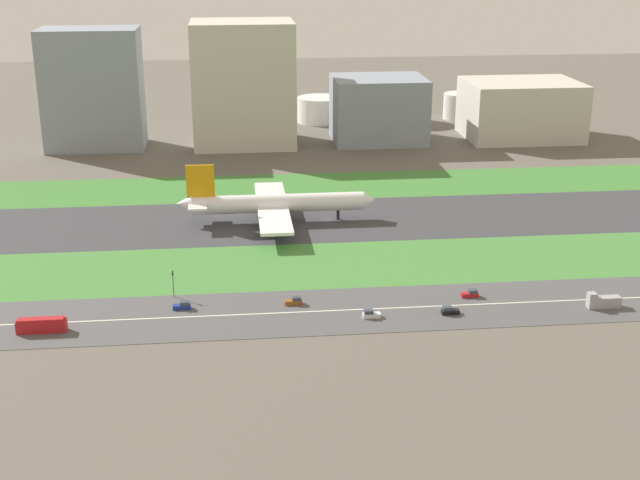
{
  "coord_description": "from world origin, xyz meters",
  "views": [
    {
      "loc": [
        -30.92,
        -268.8,
        88.51
      ],
      "look_at": [
        -6.52,
        -36.5,
        6.0
      ],
      "focal_mm": 48.37,
      "sensor_mm": 36.0,
      "label": 1
    }
  ],
  "objects_px": {
    "fuel_tank_centre": "(389,103)",
    "car_0": "(183,306)",
    "traffic_light": "(173,282)",
    "airliner": "(273,204)",
    "terminal_building": "(93,89)",
    "car_2": "(471,294)",
    "car_3": "(294,301)",
    "hangar_building": "(243,84)",
    "fuel_tank_west": "(320,110)",
    "fuel_tank_east": "(461,106)",
    "bus_0": "(41,325)",
    "car_4": "(371,314)",
    "truck_0": "(603,301)",
    "cargo_warehouse": "(521,110)",
    "car_1": "(449,311)",
    "office_tower": "(378,109)"
  },
  "relations": [
    {
      "from": "hangar_building",
      "to": "cargo_warehouse",
      "type": "relative_size",
      "value": 1.06
    },
    {
      "from": "car_1",
      "to": "fuel_tank_west",
      "type": "height_order",
      "value": "fuel_tank_west"
    },
    {
      "from": "airliner",
      "to": "terminal_building",
      "type": "bearing_deg",
      "value": 122.29
    },
    {
      "from": "truck_0",
      "to": "fuel_tank_west",
      "type": "distance_m",
      "value": 241.6
    },
    {
      "from": "hangar_building",
      "to": "cargo_warehouse",
      "type": "bearing_deg",
      "value": 0.0
    },
    {
      "from": "bus_0",
      "to": "traffic_light",
      "type": "relative_size",
      "value": 1.61
    },
    {
      "from": "car_0",
      "to": "car_4",
      "type": "bearing_deg",
      "value": -12.2
    },
    {
      "from": "car_3",
      "to": "car_0",
      "type": "xyz_separation_m",
      "value": [
        -28.14,
        0.0,
        0.0
      ]
    },
    {
      "from": "traffic_light",
      "to": "hangar_building",
      "type": "bearing_deg",
      "value": 82.67
    },
    {
      "from": "airliner",
      "to": "car_1",
      "type": "bearing_deg",
      "value": -63.21
    },
    {
      "from": "car_4",
      "to": "car_2",
      "type": "bearing_deg",
      "value": -160.22
    },
    {
      "from": "fuel_tank_west",
      "to": "fuel_tank_east",
      "type": "xyz_separation_m",
      "value": [
        72.27,
        0.0,
        0.3
      ]
    },
    {
      "from": "car_4",
      "to": "hangar_building",
      "type": "relative_size",
      "value": 0.08
    },
    {
      "from": "car_4",
      "to": "car_0",
      "type": "bearing_deg",
      "value": -12.2
    },
    {
      "from": "car_3",
      "to": "terminal_building",
      "type": "relative_size",
      "value": 0.09
    },
    {
      "from": "fuel_tank_centre",
      "to": "bus_0",
      "type": "bearing_deg",
      "value": -118.02
    },
    {
      "from": "car_4",
      "to": "truck_0",
      "type": "bearing_deg",
      "value": 180.0
    },
    {
      "from": "traffic_light",
      "to": "airliner",
      "type": "bearing_deg",
      "value": 64.06
    },
    {
      "from": "car_0",
      "to": "fuel_tank_centre",
      "type": "xyz_separation_m",
      "value": [
        93.62,
        227.0,
        7.88
      ]
    },
    {
      "from": "traffic_light",
      "to": "fuel_tank_centre",
      "type": "xyz_separation_m",
      "value": [
        96.23,
        219.01,
        4.51
      ]
    },
    {
      "from": "bus_0",
      "to": "car_2",
      "type": "relative_size",
      "value": 2.64
    },
    {
      "from": "airliner",
      "to": "car_0",
      "type": "distance_m",
      "value": 73.2
    },
    {
      "from": "car_1",
      "to": "fuel_tank_east",
      "type": "bearing_deg",
      "value": -105.34
    },
    {
      "from": "cargo_warehouse",
      "to": "fuel_tank_centre",
      "type": "bearing_deg",
      "value": 139.94
    },
    {
      "from": "traffic_light",
      "to": "cargo_warehouse",
      "type": "height_order",
      "value": "cargo_warehouse"
    },
    {
      "from": "office_tower",
      "to": "cargo_warehouse",
      "type": "height_order",
      "value": "office_tower"
    },
    {
      "from": "bus_0",
      "to": "car_4",
      "type": "relative_size",
      "value": 2.64
    },
    {
      "from": "fuel_tank_centre",
      "to": "car_0",
      "type": "bearing_deg",
      "value": -112.41
    },
    {
      "from": "car_2",
      "to": "fuel_tank_centre",
      "type": "relative_size",
      "value": 0.18
    },
    {
      "from": "office_tower",
      "to": "fuel_tank_centre",
      "type": "height_order",
      "value": "office_tower"
    },
    {
      "from": "car_1",
      "to": "cargo_warehouse",
      "type": "bearing_deg",
      "value": -112.92
    },
    {
      "from": "terminal_building",
      "to": "fuel_tank_east",
      "type": "height_order",
      "value": "terminal_building"
    },
    {
      "from": "car_0",
      "to": "hangar_building",
      "type": "height_order",
      "value": "hangar_building"
    },
    {
      "from": "car_3",
      "to": "fuel_tank_east",
      "type": "bearing_deg",
      "value": 65.63
    },
    {
      "from": "terminal_building",
      "to": "hangar_building",
      "type": "relative_size",
      "value": 0.96
    },
    {
      "from": "car_0",
      "to": "truck_0",
      "type": "xyz_separation_m",
      "value": [
        105.38,
        -10.0,
        0.75
      ]
    },
    {
      "from": "cargo_warehouse",
      "to": "fuel_tank_east",
      "type": "height_order",
      "value": "cargo_warehouse"
    },
    {
      "from": "car_0",
      "to": "office_tower",
      "type": "relative_size",
      "value": 0.11
    },
    {
      "from": "car_4",
      "to": "cargo_warehouse",
      "type": "distance_m",
      "value": 217.23
    },
    {
      "from": "car_0",
      "to": "cargo_warehouse",
      "type": "xyz_separation_m",
      "value": [
        147.13,
        182.0,
        12.09
      ]
    },
    {
      "from": "hangar_building",
      "to": "car_3",
      "type": "bearing_deg",
      "value": -87.37
    },
    {
      "from": "bus_0",
      "to": "car_1",
      "type": "bearing_deg",
      "value": -180.0
    },
    {
      "from": "car_4",
      "to": "traffic_light",
      "type": "distance_m",
      "value": 52.16
    },
    {
      "from": "hangar_building",
      "to": "fuel_tank_east",
      "type": "relative_size",
      "value": 3.06
    },
    {
      "from": "hangar_building",
      "to": "car_0",
      "type": "bearing_deg",
      "value": -96.2
    },
    {
      "from": "car_2",
      "to": "fuel_tank_east",
      "type": "distance_m",
      "value": 234.1
    },
    {
      "from": "car_4",
      "to": "hangar_building",
      "type": "bearing_deg",
      "value": -82.15
    },
    {
      "from": "truck_0",
      "to": "office_tower",
      "type": "relative_size",
      "value": 0.2
    },
    {
      "from": "car_0",
      "to": "terminal_building",
      "type": "bearing_deg",
      "value": 104.02
    },
    {
      "from": "car_0",
      "to": "car_1",
      "type": "distance_m",
      "value": 66.72
    }
  ]
}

